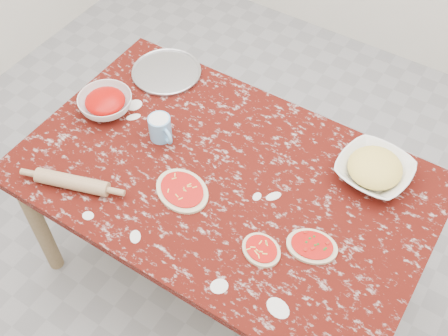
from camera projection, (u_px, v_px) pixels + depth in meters
ground at (224, 269)px, 2.75m from camera, size 4.00×4.00×0.00m
worktable at (224, 189)px, 2.23m from camera, size 1.60×1.00×0.75m
pizza_tray at (167, 72)px, 2.53m from camera, size 0.40×0.40×0.01m
sauce_bowl at (106, 104)px, 2.37m from camera, size 0.24×0.24×0.07m
cheese_bowl at (374, 171)px, 2.14m from camera, size 0.31×0.31×0.07m
flour_mug at (161, 128)px, 2.25m from camera, size 0.13×0.09×0.11m
pizza_left at (182, 191)px, 2.11m from camera, size 0.27×0.24×0.02m
pizza_mid at (261, 250)px, 1.95m from camera, size 0.18×0.16×0.02m
pizza_right at (312, 246)px, 1.96m from camera, size 0.21×0.18×0.02m
rolling_pin at (72, 182)px, 2.11m from camera, size 0.29×0.15×0.06m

